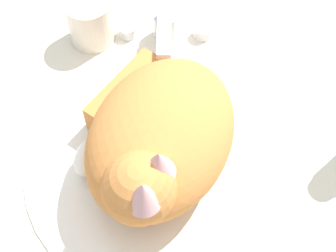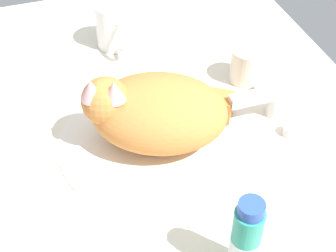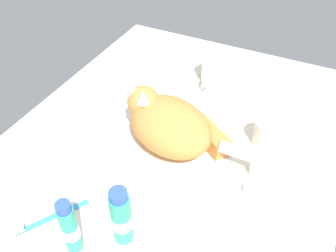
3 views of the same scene
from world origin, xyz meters
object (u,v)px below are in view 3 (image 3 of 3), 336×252
rinse_cup (267,133)px  mouthwash_bottle (70,228)px  faucet (252,164)px  cat (169,123)px  coffee_mug (213,69)px  toothpaste_bottle (121,217)px  toothbrush (48,218)px

rinse_cup → mouthwash_bottle: (44.41, -25.97, 2.73)cm
faucet → cat: 21.85cm
coffee_mug → cat: bearing=-0.8°
rinse_cup → toothpaste_bottle: bearing=-25.7°
coffee_mug → mouthwash_bottle: mouthwash_bottle is taller
faucet → coffee_mug: bearing=-145.7°
cat → toothbrush: size_ratio=2.06×
cat → toothbrush: cat is taller
coffee_mug → mouthwash_bottle: 64.45cm
faucet → coffee_mug: (-30.88, -21.07, 2.05)cm
coffee_mug → toothpaste_bottle: (58.35, 3.26, 1.74)cm
faucet → rinse_cup: size_ratio=2.02×
toothpaste_bottle → mouthwash_bottle: size_ratio=1.05×
coffee_mug → toothpaste_bottle: toothpaste_bottle is taller
rinse_cup → mouthwash_bottle: size_ratio=0.53×
cat → coffee_mug: 30.37cm
mouthwash_bottle → coffee_mug: bearing=176.2°
faucet → cat: size_ratio=0.50×
faucet → coffee_mug: size_ratio=1.17×
cat → toothpaste_bottle: (28.04, 3.69, -0.10)cm
faucet → cat: cat is taller
toothpaste_bottle → toothbrush: 17.66cm
toothbrush → toothpaste_bottle: bearing=102.7°
toothbrush → mouthwash_bottle: bearing=75.1°
rinse_cup → toothpaste_bottle: (38.46, -18.49, 3.03)cm
cat → rinse_cup: (-10.42, 22.18, -3.13)cm
rinse_cup → coffee_mug: bearing=-132.4°
coffee_mug → mouthwash_bottle: size_ratio=0.91×
coffee_mug → faucet: bearing=34.3°
toothpaste_bottle → mouthwash_bottle: 9.56cm
toothpaste_bottle → cat: bearing=-172.5°
toothpaste_bottle → coffee_mug: bearing=-176.8°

